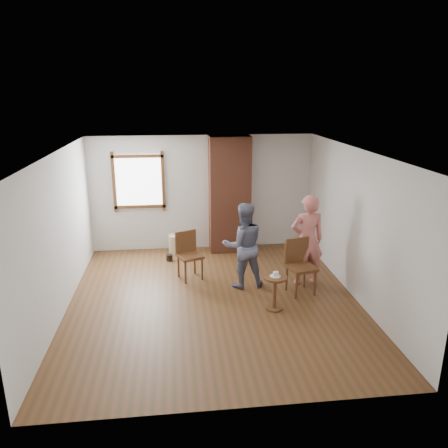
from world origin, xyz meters
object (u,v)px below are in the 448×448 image
at_px(stoneware_crock, 176,244).
at_px(person_pink, 307,240).
at_px(man, 243,245).
at_px(dining_chair_right, 299,263).
at_px(dining_chair_left, 188,252).
at_px(side_table, 275,287).

height_order(stoneware_crock, person_pink, person_pink).
bearing_deg(man, dining_chair_right, 155.91).
xyz_separation_m(stoneware_crock, dining_chair_left, (0.23, -1.34, 0.30)).
xyz_separation_m(dining_chair_right, person_pink, (0.22, 0.31, 0.32)).
bearing_deg(man, side_table, 106.72).
bearing_deg(man, dining_chair_left, -31.97).
xyz_separation_m(man, person_pink, (1.19, -0.04, 0.07)).
bearing_deg(person_pink, side_table, 45.77).
bearing_deg(dining_chair_right, man, 147.66).
bearing_deg(stoneware_crock, person_pink, -38.14).
distance_m(side_table, man, 1.12).
relative_size(stoneware_crock, person_pink, 0.25).
bearing_deg(dining_chair_right, person_pink, 41.67).
bearing_deg(person_pink, man, -5.18).
xyz_separation_m(dining_chair_left, man, (1.00, -0.52, 0.29)).
height_order(dining_chair_left, person_pink, person_pink).
relative_size(side_table, person_pink, 0.34).
height_order(dining_chair_right, man, man).
bearing_deg(dining_chair_left, side_table, -68.71).
bearing_deg(side_table, dining_chair_right, 46.72).
distance_m(dining_chair_right, man, 1.06).
bearing_deg(man, stoneware_crock, -61.12).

